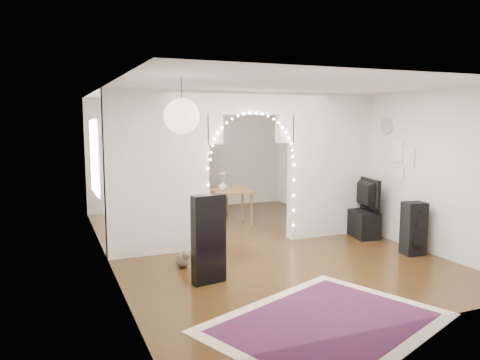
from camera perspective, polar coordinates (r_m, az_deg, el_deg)
name	(u,v)px	position (r m, az deg, el deg)	size (l,w,h in m)	color
floor	(250,243)	(8.52, 1.21, -7.68)	(7.50, 7.50, 0.00)	black
ceiling	(250,91)	(8.25, 1.26, 10.75)	(5.00, 7.50, 0.02)	white
wall_back	(190,154)	(11.79, -6.16, 3.12)	(5.00, 0.02, 2.70)	silver
wall_front	(396,203)	(5.11, 18.50, -2.72)	(5.00, 0.02, 2.70)	silver
wall_left	(104,175)	(7.62, -16.23, 0.58)	(0.02, 7.50, 2.70)	silver
wall_right	(366,164)	(9.56, 15.08, 1.93)	(0.02, 7.50, 2.70)	silver
divider_wall	(250,165)	(8.27, 1.23, 1.90)	(5.00, 0.20, 2.70)	silver
fairy_lights	(253,158)	(8.14, 1.61, 2.69)	(1.64, 0.04, 1.60)	#FFEABF
window	(94,157)	(9.40, -17.32, 2.68)	(0.04, 1.20, 1.40)	white
wall_clock	(387,126)	(9.04, 17.47, 6.31)	(0.31, 0.31, 0.03)	white
picture_frames	(401,160)	(8.77, 19.00, 2.30)	(0.02, 0.50, 0.70)	white
paper_lantern	(182,116)	(5.32, -7.12, 7.73)	(0.40, 0.40, 0.40)	white
ceiling_fan	(212,111)	(10.09, -3.39, 8.41)	(1.10, 1.10, 0.30)	#BD933F
area_rug	(327,323)	(5.43, 10.55, -16.71)	(2.54, 1.90, 0.02)	maroon
guitar_case	(209,239)	(6.37, -3.85, -7.24)	(0.46, 0.15, 1.22)	black
acoustic_guitar	(213,233)	(7.59, -3.28, -6.45)	(0.39, 0.21, 0.92)	#B88449
tabby_cat	(184,259)	(7.21, -6.90, -9.54)	(0.22, 0.45, 0.30)	brown
floor_speaker	(414,229)	(8.23, 20.41, -5.57)	(0.38, 0.35, 0.87)	black
media_console	(359,222)	(9.35, 14.33, -4.99)	(0.40, 1.00, 0.50)	black
tv	(360,193)	(9.25, 14.44, -1.60)	(1.07, 0.14, 0.62)	black
bookcase	(179,181)	(11.52, -7.46, -0.11)	(1.42, 0.36, 1.46)	#C1AF8C
dining_table	(223,193)	(9.80, -2.06, -1.64)	(1.28, 0.93, 0.76)	brown
flower_vase	(223,185)	(9.77, -2.06, -0.66)	(0.18, 0.18, 0.19)	silver
dining_chair_left	(179,210)	(10.26, -7.39, -3.70)	(0.54, 0.56, 0.51)	brown
dining_chair_right	(218,203)	(11.19, -2.73, -2.83)	(0.50, 0.52, 0.47)	brown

